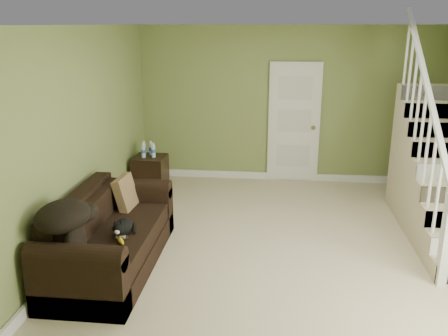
% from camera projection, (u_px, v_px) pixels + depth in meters
% --- Properties ---
extents(floor, '(5.00, 5.50, 0.01)m').
position_uv_depth(floor, '(289.00, 250.00, 5.69)').
color(floor, '#C7B28F').
rests_on(floor, ground).
extents(ceiling, '(5.00, 5.50, 0.01)m').
position_uv_depth(ceiling, '(299.00, 25.00, 4.93)').
color(ceiling, white).
rests_on(ceiling, wall_back).
extents(wall_back, '(5.00, 0.04, 2.60)m').
position_uv_depth(wall_back, '(289.00, 105.00, 7.93)').
color(wall_back, olive).
rests_on(wall_back, floor).
extents(wall_front, '(5.00, 0.04, 2.60)m').
position_uv_depth(wall_front, '(309.00, 264.00, 2.70)').
color(wall_front, olive).
rests_on(wall_front, floor).
extents(wall_left, '(0.04, 5.50, 2.60)m').
position_uv_depth(wall_left, '(80.00, 140.00, 5.57)').
color(wall_left, olive).
rests_on(wall_left, floor).
extents(baseboard_back, '(5.00, 0.04, 0.12)m').
position_uv_depth(baseboard_back, '(286.00, 176.00, 8.26)').
color(baseboard_back, white).
rests_on(baseboard_back, floor).
extents(baseboard_left, '(0.04, 5.50, 0.12)m').
position_uv_depth(baseboard_left, '(91.00, 236.00, 5.93)').
color(baseboard_left, white).
rests_on(baseboard_left, floor).
extents(door, '(0.86, 0.12, 2.02)m').
position_uv_depth(door, '(294.00, 123.00, 7.96)').
color(door, white).
rests_on(door, floor).
extents(staircase, '(1.00, 2.51, 2.82)m').
position_uv_depth(staircase, '(442.00, 180.00, 6.22)').
color(staircase, '#C7B28F').
rests_on(staircase, floor).
extents(sofa, '(0.91, 2.12, 0.84)m').
position_uv_depth(sofa, '(109.00, 239.00, 5.25)').
color(sofa, black).
rests_on(sofa, floor).
extents(side_table, '(0.51, 0.51, 0.83)m').
position_uv_depth(side_table, '(150.00, 174.00, 7.58)').
color(side_table, black).
rests_on(side_table, floor).
extents(cat, '(0.23, 0.47, 0.23)m').
position_uv_depth(cat, '(122.00, 228.00, 5.02)').
color(cat, black).
rests_on(cat, sofa).
extents(banana, '(0.14, 0.18, 0.05)m').
position_uv_depth(banana, '(121.00, 241.00, 4.86)').
color(banana, yellow).
rests_on(banana, sofa).
extents(throw_pillow, '(0.23, 0.42, 0.42)m').
position_uv_depth(throw_pillow, '(126.00, 193.00, 5.77)').
color(throw_pillow, brown).
rests_on(throw_pillow, sofa).
extents(throw_blanket, '(0.56, 0.69, 0.27)m').
position_uv_depth(throw_blanket, '(63.00, 216.00, 4.50)').
color(throw_blanket, black).
rests_on(throw_blanket, sofa).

